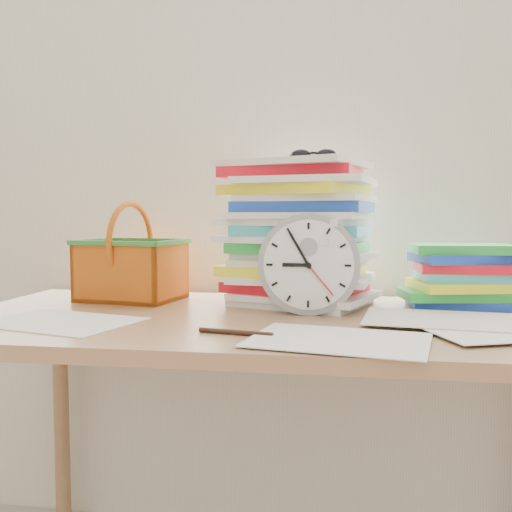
% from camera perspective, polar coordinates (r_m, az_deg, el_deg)
% --- Properties ---
extents(curtain, '(2.40, 0.01, 2.50)m').
position_cam_1_polar(curtain, '(1.66, 2.87, 15.50)').
color(curtain, white).
rests_on(curtain, room_shell).
extents(desk, '(1.40, 0.70, 0.75)m').
position_cam_1_polar(desk, '(1.28, 0.98, -9.30)').
color(desk, '#976D47').
rests_on(desk, ground).
extents(paper_stack, '(0.42, 0.37, 0.35)m').
position_cam_1_polar(paper_stack, '(1.42, 4.39, 2.26)').
color(paper_stack, white).
rests_on(paper_stack, desk).
extents(clock, '(0.23, 0.05, 0.23)m').
position_cam_1_polar(clock, '(1.28, 5.33, -0.81)').
color(clock, gray).
rests_on(clock, desk).
extents(sunglasses, '(0.13, 0.11, 0.03)m').
position_cam_1_polar(sunglasses, '(1.39, 5.77, 10.10)').
color(sunglasses, black).
rests_on(sunglasses, paper_stack).
extents(book_stack, '(0.28, 0.23, 0.15)m').
position_cam_1_polar(book_stack, '(1.45, 19.51, -1.91)').
color(book_stack, white).
rests_on(book_stack, desk).
extents(basket, '(0.28, 0.24, 0.25)m').
position_cam_1_polar(basket, '(1.53, -12.37, 0.39)').
color(basket, orange).
rests_on(basket, desk).
extents(pen, '(0.15, 0.04, 0.01)m').
position_cam_1_polar(pen, '(1.07, -2.06, -7.63)').
color(pen, black).
rests_on(pen, desk).
extents(scattered_papers, '(1.26, 0.42, 0.02)m').
position_cam_1_polar(scattered_papers, '(1.27, 0.98, -5.74)').
color(scattered_papers, white).
rests_on(scattered_papers, desk).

